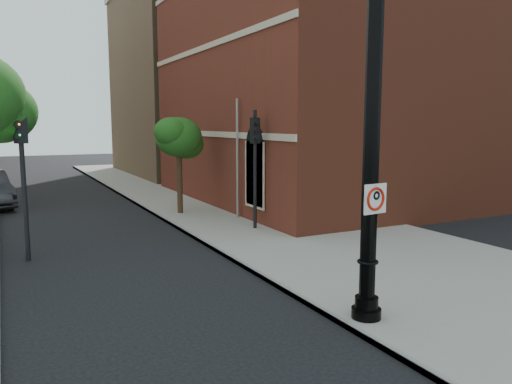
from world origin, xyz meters
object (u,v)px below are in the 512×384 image
no_parking_sign (375,199)px  traffic_signal_left (22,153)px  lamppost (371,162)px  traffic_signal_right (255,150)px

no_parking_sign → traffic_signal_left: size_ratio=0.12×
lamppost → traffic_signal_left: lamppost is taller
no_parking_sign → traffic_signal_right: traffic_signal_right is taller
lamppost → traffic_signal_left: (-5.80, 8.14, -0.09)m
traffic_signal_right → no_parking_sign: bearing=-107.5°
traffic_signal_left → traffic_signal_right: traffic_signal_left is taller
no_parking_sign → traffic_signal_left: bearing=119.0°
traffic_signal_right → traffic_signal_left: bearing=179.2°
lamppost → traffic_signal_right: 8.95m
no_parking_sign → traffic_signal_right: size_ratio=0.13×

